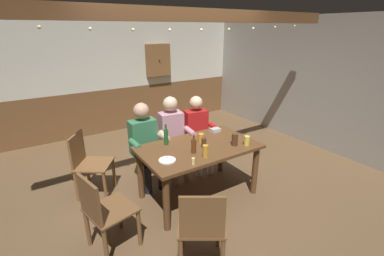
% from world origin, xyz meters
% --- Properties ---
extents(ground_plane, '(7.11, 7.11, 0.00)m').
position_xyz_m(ground_plane, '(0.00, 0.00, 0.00)').
color(ground_plane, brown).
extents(back_wall_upper, '(5.70, 0.12, 1.46)m').
position_xyz_m(back_wall_upper, '(0.00, 3.02, 1.67)').
color(back_wall_upper, beige).
extents(back_wall_wainscot, '(5.70, 0.12, 0.94)m').
position_xyz_m(back_wall_wainscot, '(0.00, 3.02, 0.47)').
color(back_wall_wainscot, brown).
rests_on(back_wall_wainscot, ground_plane).
extents(side_wall_concrete, '(0.12, 5.93, 2.40)m').
position_xyz_m(side_wall_concrete, '(2.91, 0.00, 1.20)').
color(side_wall_concrete, gray).
rests_on(side_wall_concrete, ground_plane).
extents(ceiling_beam, '(5.13, 0.14, 0.16)m').
position_xyz_m(ceiling_beam, '(0.00, 0.22, 2.32)').
color(ceiling_beam, brown).
extents(dining_table, '(1.52, 0.91, 0.74)m').
position_xyz_m(dining_table, '(0.00, -0.12, 0.63)').
color(dining_table, brown).
rests_on(dining_table, ground_plane).
extents(person_0, '(0.51, 0.50, 1.21)m').
position_xyz_m(person_0, '(-0.46, 0.56, 0.67)').
color(person_0, '#33724C').
rests_on(person_0, ground_plane).
extents(person_1, '(0.52, 0.57, 1.24)m').
position_xyz_m(person_1, '(-0.01, 0.56, 0.68)').
color(person_1, '#B78493').
rests_on(person_1, ground_plane).
extents(person_2, '(0.53, 0.55, 1.19)m').
position_xyz_m(person_2, '(0.44, 0.55, 0.65)').
color(person_2, '#AD1919').
rests_on(person_2, ground_plane).
extents(chair_empty_near_right, '(0.53, 0.53, 0.88)m').
position_xyz_m(chair_empty_near_right, '(-1.34, -0.42, 0.48)').
color(chair_empty_near_right, brown).
rests_on(chair_empty_near_right, ground_plane).
extents(chair_empty_near_left, '(0.61, 0.61, 0.88)m').
position_xyz_m(chair_empty_near_left, '(-0.65, -1.13, 0.48)').
color(chair_empty_near_left, brown).
rests_on(chair_empty_near_left, ground_plane).
extents(chair_empty_far_end, '(0.61, 0.61, 0.88)m').
position_xyz_m(chair_empty_far_end, '(-1.23, 0.73, 0.48)').
color(chair_empty_far_end, brown).
rests_on(chair_empty_far_end, ground_plane).
extents(table_candle, '(0.04, 0.04, 0.08)m').
position_xyz_m(table_candle, '(-0.33, -0.50, 0.78)').
color(table_candle, '#F9E08C').
rests_on(table_candle, dining_table).
extents(condiment_caddy, '(0.14, 0.10, 0.05)m').
position_xyz_m(condiment_caddy, '(0.50, 0.18, 0.76)').
color(condiment_caddy, '#B2B7BC').
rests_on(condiment_caddy, dining_table).
extents(plate_0, '(0.20, 0.20, 0.01)m').
position_xyz_m(plate_0, '(-0.53, -0.26, 0.75)').
color(plate_0, white).
rests_on(plate_0, dining_table).
extents(bottle_0, '(0.06, 0.06, 0.24)m').
position_xyz_m(bottle_0, '(-0.16, -0.25, 0.83)').
color(bottle_0, '#593314').
rests_on(bottle_0, dining_table).
extents(bottle_1, '(0.06, 0.06, 0.28)m').
position_xyz_m(bottle_1, '(-0.33, 0.16, 0.85)').
color(bottle_1, '#195923').
rests_on(bottle_1, dining_table).
extents(pint_glass_0, '(0.07, 0.07, 0.13)m').
position_xyz_m(pint_glass_0, '(0.09, -0.04, 0.80)').
color(pint_glass_0, gold).
rests_on(pint_glass_0, dining_table).
extents(pint_glass_1, '(0.08, 0.08, 0.16)m').
position_xyz_m(pint_glass_1, '(0.41, -0.35, 0.82)').
color(pint_glass_1, '#4C2D19').
rests_on(pint_glass_1, dining_table).
extents(pint_glass_2, '(0.06, 0.06, 0.12)m').
position_xyz_m(pint_glass_2, '(0.04, -0.18, 0.80)').
color(pint_glass_2, '#4C2D19').
rests_on(pint_glass_2, dining_table).
extents(pint_glass_3, '(0.07, 0.07, 0.15)m').
position_xyz_m(pint_glass_3, '(-0.11, -0.42, 0.81)').
color(pint_glass_3, gold).
rests_on(pint_glass_3, dining_table).
extents(pint_glass_4, '(0.07, 0.07, 0.13)m').
position_xyz_m(pint_glass_4, '(0.55, -0.43, 0.80)').
color(pint_glass_4, '#E5C64C').
rests_on(pint_glass_4, dining_table).
extents(wall_dart_cabinet, '(0.56, 0.15, 0.70)m').
position_xyz_m(wall_dart_cabinet, '(0.92, 2.89, 1.49)').
color(wall_dart_cabinet, brown).
extents(string_lights, '(4.03, 0.04, 0.09)m').
position_xyz_m(string_lights, '(-0.00, 0.17, 2.17)').
color(string_lights, '#F9EAB2').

